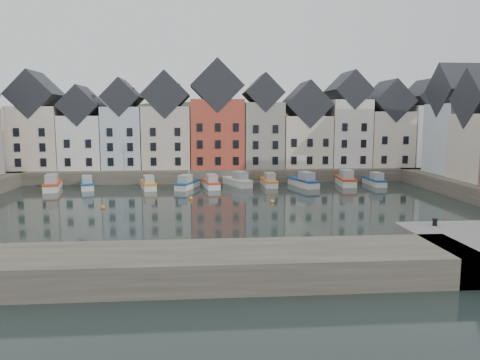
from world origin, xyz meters
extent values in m
plane|color=black|center=(0.00, 0.00, 0.00)|extent=(260.00, 260.00, 0.00)
cube|color=#494338|center=(0.00, 30.00, 1.00)|extent=(90.00, 16.00, 2.00)
cube|color=#494338|center=(-10.00, -22.00, 1.00)|extent=(50.00, 6.00, 2.00)
ellipsoid|color=#24341A|center=(0.00, 56.00, -18.00)|extent=(153.60, 70.40, 64.00)
sphere|color=black|center=(-13.94, 50.93, 8.70)|extent=(5.77, 5.77, 5.77)
sphere|color=black|center=(24.86, 60.75, 8.12)|extent=(5.27, 5.27, 5.27)
sphere|color=black|center=(31.82, 54.20, 7.88)|extent=(5.07, 5.07, 5.07)
sphere|color=black|center=(14.28, 55.19, 7.82)|extent=(5.01, 5.01, 5.01)
sphere|color=black|center=(-37.67, 56.61, 6.57)|extent=(3.94, 3.94, 3.94)
sphere|color=black|center=(28.33, 60.25, 8.05)|extent=(5.21, 5.21, 5.21)
sphere|color=black|center=(1.99, 58.64, 8.32)|extent=(5.45, 5.45, 5.45)
sphere|color=black|center=(37.80, 48.31, 7.21)|extent=(4.49, 4.49, 4.49)
cube|color=beige|center=(-29.17, 28.00, 7.04)|extent=(7.67, 8.00, 10.07)
cube|color=black|center=(-29.17, 28.00, 13.97)|extent=(7.67, 8.16, 7.67)
cube|color=white|center=(-21.90, 28.00, 6.30)|extent=(6.56, 8.00, 8.61)
cube|color=black|center=(-21.90, 28.00, 12.23)|extent=(6.56, 8.16, 6.56)
cube|color=silver|center=(-15.37, 28.00, 7.01)|extent=(6.20, 8.00, 10.02)
cube|color=black|center=(-15.37, 28.00, 13.55)|extent=(6.20, 8.16, 6.20)
cube|color=beige|center=(-8.27, 28.00, 7.04)|extent=(7.70, 8.00, 10.08)
cube|color=black|center=(-8.27, 28.00, 13.98)|extent=(7.70, 8.16, 7.70)
cube|color=#C04B37|center=(0.07, 28.00, 7.64)|extent=(8.69, 8.00, 11.28)
cube|color=black|center=(0.07, 28.00, 15.43)|extent=(8.69, 8.16, 8.69)
cube|color=gray|center=(7.78, 28.00, 7.39)|extent=(6.43, 8.00, 10.78)
cube|color=black|center=(7.78, 28.00, 14.37)|extent=(6.43, 8.16, 6.43)
cube|color=beige|center=(15.08, 28.00, 6.28)|extent=(7.88, 8.00, 8.56)
cube|color=black|center=(15.08, 28.00, 12.51)|extent=(7.88, 8.16, 7.88)
cube|color=white|center=(22.42, 28.00, 7.64)|extent=(6.50, 8.00, 11.27)
cube|color=black|center=(22.42, 28.00, 14.88)|extent=(6.50, 8.16, 6.50)
cube|color=beige|center=(29.43, 28.00, 6.66)|extent=(7.23, 8.00, 9.32)
cube|color=black|center=(29.43, 28.00, 13.11)|extent=(7.23, 8.16, 7.23)
cube|color=white|center=(36.28, 28.00, 7.16)|extent=(6.18, 8.00, 10.32)
cube|color=black|center=(36.28, 28.00, 13.85)|extent=(6.18, 8.16, 6.18)
cube|color=silver|center=(36.00, 16.26, 7.19)|extent=(7.47, 8.00, 10.38)
cube|color=black|center=(36.00, 16.26, 14.36)|extent=(7.62, 8.00, 8.00)
sphere|color=orange|center=(-4.00, 8.00, 0.15)|extent=(0.50, 0.50, 0.50)
sphere|color=orange|center=(6.00, 5.00, 0.15)|extent=(0.50, 0.50, 0.50)
sphere|color=orange|center=(-14.00, 3.00, 0.15)|extent=(0.50, 0.50, 0.50)
cube|color=silver|center=(-24.06, 17.68, 0.39)|extent=(3.14, 6.85, 1.21)
cube|color=#C43D1C|center=(-24.06, 17.68, 1.05)|extent=(3.27, 7.00, 0.28)
cube|color=#999FA1|center=(-23.88, 16.70, 1.71)|extent=(1.99, 2.87, 1.32)
cube|color=silver|center=(-19.42, 18.49, 0.33)|extent=(3.13, 5.89, 1.04)
cube|color=navy|center=(-19.42, 18.49, 0.89)|extent=(3.25, 6.03, 0.24)
cube|color=#999FA1|center=(-19.20, 17.67, 1.46)|extent=(1.87, 2.53, 1.13)
cube|color=silver|center=(-10.42, 17.61, 0.34)|extent=(2.96, 6.03, 1.06)
cube|color=orange|center=(-10.42, 17.61, 0.92)|extent=(3.08, 6.16, 0.24)
cube|color=#999FA1|center=(-10.23, 16.77, 1.49)|extent=(1.82, 2.55, 1.16)
cube|color=silver|center=(-4.67, 17.42, 0.35)|extent=(3.70, 6.19, 1.09)
cube|color=navy|center=(-4.67, 17.42, 0.94)|extent=(3.83, 6.33, 0.25)
cube|color=#999FA1|center=(-4.98, 16.58, 1.53)|extent=(2.11, 2.70, 1.19)
cylinder|color=silver|center=(-4.47, 17.98, 5.94)|extent=(0.14, 0.14, 10.88)
cube|color=silver|center=(-1.25, 17.96, 0.34)|extent=(2.69, 6.08, 1.08)
cube|color=#C43D1C|center=(-1.25, 17.96, 0.93)|extent=(2.80, 6.21, 0.24)
cube|color=#999FA1|center=(-1.11, 17.09, 1.52)|extent=(1.73, 2.54, 1.17)
cube|color=silver|center=(2.82, 19.36, 0.37)|extent=(4.23, 6.61, 1.17)
cube|color=silver|center=(2.82, 19.36, 1.01)|extent=(4.37, 6.77, 0.27)
cube|color=#999FA1|center=(3.19, 18.47, 1.65)|extent=(2.36, 2.92, 1.27)
cube|color=silver|center=(7.61, 18.95, 0.35)|extent=(1.99, 5.98, 1.09)
cube|color=orange|center=(7.61, 18.95, 0.94)|extent=(2.09, 6.11, 0.25)
cube|color=#999FA1|center=(7.64, 18.07, 1.53)|extent=(1.47, 2.42, 1.18)
cube|color=silver|center=(12.75, 17.96, 0.38)|extent=(3.72, 6.80, 1.19)
cube|color=navy|center=(12.75, 17.96, 1.03)|extent=(3.86, 6.95, 0.27)
cube|color=#999FA1|center=(13.03, 17.02, 1.68)|extent=(2.20, 2.93, 1.30)
cube|color=silver|center=(19.57, 19.12, 0.40)|extent=(2.61, 7.01, 1.26)
cube|color=#C43D1C|center=(19.57, 19.12, 1.09)|extent=(2.73, 7.15, 0.29)
cube|color=#999FA1|center=(19.49, 18.09, 1.77)|extent=(1.82, 2.87, 1.37)
cube|color=silver|center=(24.03, 18.49, 0.34)|extent=(1.83, 5.85, 1.07)
cube|color=navy|center=(24.03, 18.49, 0.92)|extent=(1.93, 5.97, 0.24)
cube|color=#999FA1|center=(24.04, 17.62, 1.51)|extent=(1.39, 2.35, 1.17)
cylinder|color=black|center=(15.69, -16.50, 2.25)|extent=(0.36, 0.36, 0.50)
cylinder|color=black|center=(15.69, -16.50, 2.52)|extent=(0.48, 0.48, 0.08)
camera|label=1|loc=(-2.56, -51.08, 10.53)|focal=35.00mm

